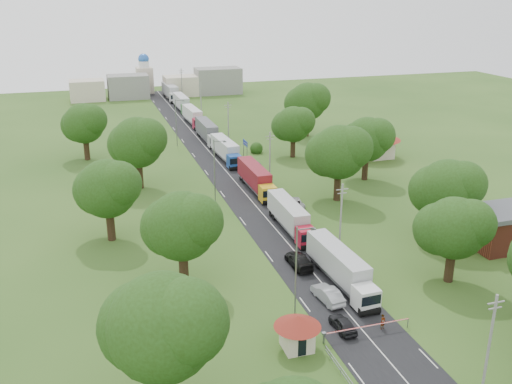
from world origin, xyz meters
name	(u,v)px	position (x,y,z in m)	size (l,w,h in m)	color
ground	(280,234)	(0.00, 0.00, 0.00)	(260.00, 260.00, 0.00)	#2D501A
road	(240,188)	(0.00, 20.00, 0.00)	(8.00, 200.00, 0.04)	black
boom_barrier	(354,330)	(-1.36, -25.00, 0.89)	(9.22, 0.35, 1.18)	slate
guard_booth	(297,328)	(-7.20, -25.00, 2.16)	(4.40, 4.40, 3.45)	beige
info_sign	(245,146)	(5.20, 35.00, 3.00)	(0.12, 3.10, 4.10)	slate
pole_0	(490,342)	(5.50, -35.00, 4.68)	(1.60, 0.24, 9.00)	gray
pole_1	(341,217)	(5.50, -7.00, 4.68)	(1.60, 0.24, 9.00)	gray
pole_2	(270,157)	(5.50, 21.00, 4.68)	(1.60, 0.24, 9.00)	gray
pole_3	(228,122)	(5.50, 49.00, 4.68)	(1.60, 0.24, 9.00)	gray
pole_4	(201,99)	(5.50, 77.00, 4.68)	(1.60, 0.24, 9.00)	gray
pole_5	(182,83)	(5.50, 105.00, 4.68)	(1.60, 0.24, 9.00)	gray
lamp_0	(297,268)	(-5.35, -20.00, 5.55)	(2.03, 0.22, 10.00)	slate
lamp_1	(215,168)	(-5.35, 15.00, 5.55)	(2.03, 0.22, 10.00)	slate
lamp_2	(177,120)	(-5.35, 50.00, 5.55)	(2.03, 0.22, 10.00)	slate
tree_2	(454,227)	(13.99, -17.86, 6.60)	(8.00, 8.00, 10.10)	#382616
tree_3	(447,188)	(19.99, -7.84, 7.22)	(8.80, 8.80, 11.07)	#382616
tree_4	(338,152)	(12.99, 10.17, 7.85)	(9.60, 9.60, 12.05)	#382616
tree_5	(366,139)	(21.99, 18.16, 7.22)	(8.80, 8.80, 11.07)	#382616
tree_6	(293,124)	(14.99, 35.14, 6.60)	(8.00, 8.00, 10.10)	#382616
tree_7	(307,101)	(23.99, 50.17, 7.85)	(9.60, 9.60, 12.05)	#382616
tree_9	(162,326)	(-20.01, -29.83, 7.85)	(9.60, 9.60, 12.05)	#382616
tree_10	(181,225)	(-15.01, -9.84, 7.22)	(8.80, 8.80, 11.07)	#382616
tree_11	(107,188)	(-22.01, 5.16, 7.22)	(8.80, 8.80, 11.07)	#382616
tree_12	(137,142)	(-16.01, 25.17, 7.85)	(9.60, 9.60, 12.05)	#382616
tree_13	(84,123)	(-24.01, 45.16, 7.22)	(8.80, 8.80, 11.07)	#382616
house_brick	(503,228)	(26.00, -12.00, 2.65)	(8.60, 6.60, 5.20)	maroon
house_cream	(374,139)	(30.00, 30.00, 3.64)	(10.08, 10.08, 5.80)	beige
distant_town	(163,85)	(0.68, 110.00, 3.49)	(52.00, 8.00, 8.00)	gray
church	(145,76)	(-4.00, 118.00, 5.39)	(5.00, 5.00, 12.30)	beige
truck_0	(341,267)	(1.93, -14.88, 2.08)	(2.92, 14.19, 3.92)	white
truck_1	(290,216)	(1.81, 1.14, 2.02)	(2.42, 13.71, 3.80)	#AD132A
truck_2	(256,178)	(2.17, 18.25, 2.11)	(2.52, 14.38, 3.99)	gold
truck_3	(226,150)	(1.77, 36.61, 2.07)	(3.03, 14.11, 3.90)	navy
truck_4	(208,131)	(1.65, 52.35, 2.15)	(2.65, 14.60, 4.05)	#ADADAD
truck_5	(193,116)	(1.80, 69.39, 2.06)	(2.98, 14.05, 3.88)	#AA1A35
truck_6	(182,103)	(2.16, 86.84, 2.11)	(2.64, 14.36, 3.98)	#276A2C
truck_7	(171,92)	(1.93, 104.44, 2.27)	(3.26, 15.47, 4.28)	silver
car_lane_front	(343,324)	(-1.84, -23.50, 0.67)	(1.59, 3.95, 1.35)	black
car_lane_mid	(328,294)	(-1.00, -18.00, 0.79)	(1.68, 4.82, 1.59)	#A6A8AE
car_lane_rear	(299,260)	(-1.00, -9.57, 0.79)	(2.22, 5.46, 1.58)	black
car_verge_near	(294,203)	(5.50, 9.16, 0.72)	(2.38, 5.15, 1.43)	#B5B5B5
car_verge_far	(255,165)	(5.50, 29.49, 0.78)	(1.84, 4.58, 1.56)	slate
pedestrian_near	(383,322)	(1.99, -24.50, 0.78)	(0.57, 0.37, 1.57)	gray
pedestrian_booth	(307,341)	(-6.33, -25.41, 0.91)	(0.89, 0.69, 1.82)	gray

